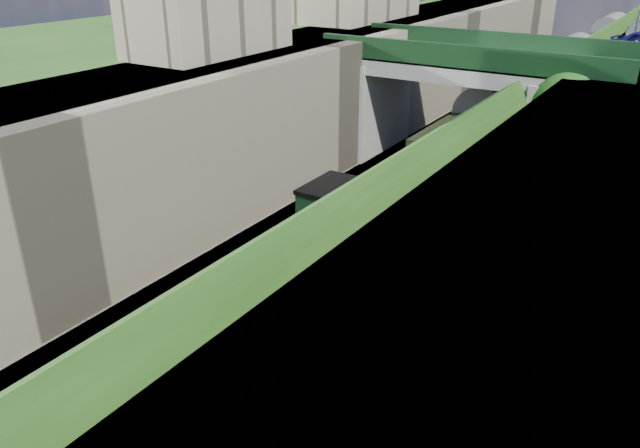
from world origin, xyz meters
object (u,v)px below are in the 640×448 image
(tree, at_px, (572,109))
(tender, at_px, (397,209))
(road_bridge, at_px, (484,99))
(locomotive, at_px, (301,275))

(tree, xyz_separation_m, tender, (-4.71, -8.80, -3.03))
(road_bridge, bearing_deg, tree, -23.90)
(road_bridge, xyz_separation_m, tree, (4.97, -2.20, 0.57))
(locomotive, bearing_deg, road_bridge, 90.80)
(tender, bearing_deg, road_bridge, 91.33)
(tree, distance_m, locomotive, 17.06)
(tree, height_order, locomotive, tree)
(road_bridge, height_order, tree, road_bridge)
(locomotive, bearing_deg, tree, 73.74)
(road_bridge, distance_m, tree, 5.47)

